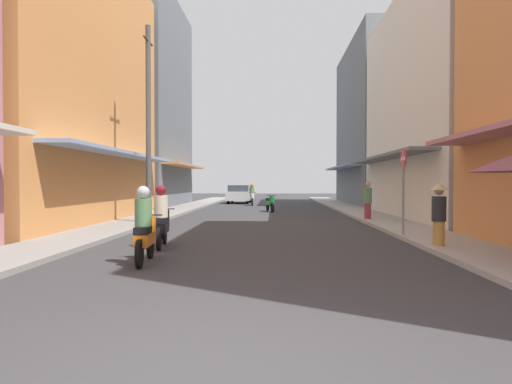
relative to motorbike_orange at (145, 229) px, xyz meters
name	(u,v)px	position (x,y,z in m)	size (l,w,h in m)	color
ground_plane	(264,217)	(2.12, 13.48, -0.70)	(101.50, 101.50, 0.00)	#38383A
sidewalk_left	(159,215)	(-2.98, 13.48, -0.64)	(1.92, 54.14, 0.12)	gray
sidewalk_right	(370,216)	(7.22, 13.48, -0.64)	(1.92, 54.14, 0.12)	#ADA89E
building_left_mid	(38,83)	(-6.93, 9.46, 4.97)	(7.05, 13.97, 11.35)	#D88C4C
building_left_far	(135,105)	(-6.94, 22.90, 6.29)	(7.05, 11.06, 14.00)	slate
building_right_mid	(461,107)	(11.18, 12.70, 4.39)	(7.05, 13.70, 10.19)	silver
building_right_far	(388,125)	(11.18, 26.76, 5.27)	(7.05, 13.69, 11.96)	slate
motorbike_orange	(145,229)	(0.00, 0.00, 0.00)	(0.55, 1.81, 1.58)	black
motorbike_green	(270,203)	(2.39, 17.48, -0.20)	(0.64, 1.78, 0.96)	black
motorbike_white	(252,196)	(1.01, 25.07, 0.00)	(0.55, 1.81, 1.58)	black
motorbike_black	(162,220)	(-0.22, 2.39, 0.00)	(0.55, 1.81, 1.58)	black
parked_car	(239,194)	(-0.17, 28.71, 0.04)	(1.90, 4.16, 1.45)	silver
pedestrian_crossing	(439,213)	(6.60, 2.06, 0.22)	(0.44, 0.44, 1.63)	#BF8C3F
pedestrian_foreground	(368,202)	(6.57, 10.70, 0.14)	(0.34, 0.34, 1.69)	#99333F
utility_pole	(148,123)	(-2.27, 8.86, 3.25)	(0.20, 1.20, 7.74)	#4C4C4F
street_sign_no_entry	(403,180)	(6.41, 4.56, 1.01)	(0.07, 0.60, 2.65)	gray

